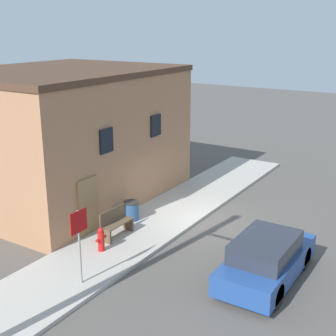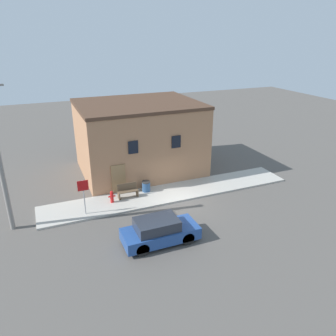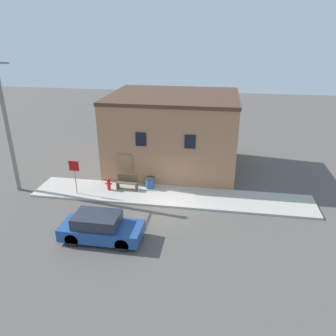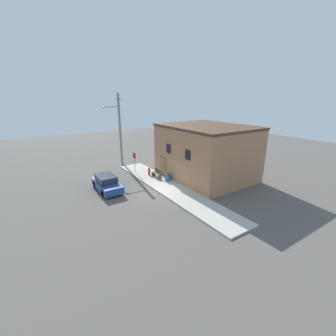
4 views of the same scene
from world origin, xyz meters
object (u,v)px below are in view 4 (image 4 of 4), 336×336
stop_sign (134,159)px  utility_pole (119,128)px  bench (157,173)px  fire_hydrant (149,171)px  trash_bin (168,177)px  parked_car (107,183)px

stop_sign → utility_pole: 5.13m
bench → utility_pole: 8.37m
utility_pole → stop_sign: bearing=-0.4°
fire_hydrant → trash_bin: (2.63, 0.71, -0.04)m
parked_car → trash_bin: bearing=77.7°
fire_hydrant → parked_car: bearing=-75.6°
stop_sign → parked_car: size_ratio=0.55×
bench → trash_bin: (1.46, 0.40, -0.10)m
fire_hydrant → parked_car: (1.34, -5.22, 0.15)m
trash_bin → utility_pole: (-8.67, -1.53, 4.19)m
utility_pole → parked_car: size_ratio=2.15×
fire_hydrant → utility_pole: bearing=-172.3°
parked_car → bench: bearing=91.7°
fire_hydrant → utility_pole: utility_pole is taller
bench → trash_bin: bench is taller
stop_sign → trash_bin: size_ratio=3.05×
bench → parked_car: 5.53m
fire_hydrant → parked_car: size_ratio=0.20×
fire_hydrant → stop_sign: size_ratio=0.36×
bench → trash_bin: bearing=15.5°
bench → utility_pole: (-7.21, -1.12, 4.10)m
stop_sign → fire_hydrant: bearing=24.2°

